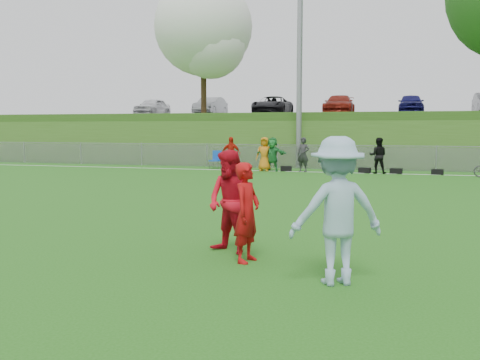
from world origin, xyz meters
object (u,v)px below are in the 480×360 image
at_px(player_blue, 337,211).
at_px(recycling_bin, 345,162).
at_px(player_red_center, 230,202).
at_px(player_red_left, 247,212).

distance_m(player_blue, recycling_bin, 19.31).
distance_m(player_red_center, recycling_bin, 17.92).
bearing_deg(player_red_center, recycling_bin, 114.00).
xyz_separation_m(player_red_center, recycling_bin, (0.33, 17.91, -0.42)).
xyz_separation_m(player_blue, recycling_bin, (-1.62, 19.24, -0.55)).
xyz_separation_m(player_red_left, player_blue, (1.52, -0.82, 0.22)).
relative_size(player_blue, recycling_bin, 2.15).
bearing_deg(player_blue, recycling_bin, -111.06).
height_order(player_red_left, recycling_bin, player_red_left).
bearing_deg(player_blue, player_red_center, -60.07).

